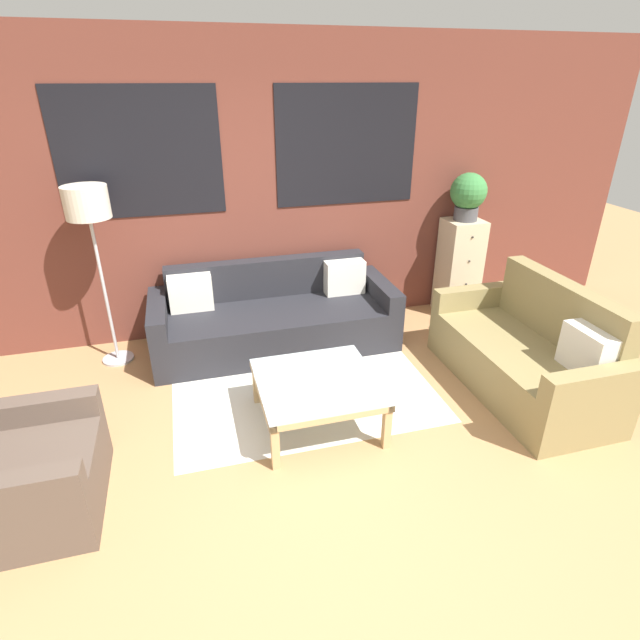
{
  "coord_description": "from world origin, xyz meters",
  "views": [
    {
      "loc": [
        -0.65,
        -2.39,
        2.4
      ],
      "look_at": [
        0.36,
        1.26,
        0.55
      ],
      "focal_mm": 28.0,
      "sensor_mm": 36.0,
      "label": 1
    }
  ],
  "objects_px": {
    "settee_vintage": "(527,356)",
    "armchair_corner": "(20,474)",
    "potted_plant": "(468,194)",
    "couch_dark": "(275,318)",
    "drawer_cabinet": "(459,267)",
    "floor_lamp": "(88,213)",
    "coffee_table": "(317,387)"
  },
  "relations": [
    {
      "from": "settee_vintage",
      "to": "armchair_corner",
      "type": "distance_m",
      "value": 3.76
    },
    {
      "from": "settee_vintage",
      "to": "potted_plant",
      "type": "relative_size",
      "value": 3.46
    },
    {
      "from": "couch_dark",
      "to": "drawer_cabinet",
      "type": "bearing_deg",
      "value": 6.15
    },
    {
      "from": "armchair_corner",
      "to": "floor_lamp",
      "type": "distance_m",
      "value": 2.13
    },
    {
      "from": "potted_plant",
      "to": "drawer_cabinet",
      "type": "bearing_deg",
      "value": -90.0
    },
    {
      "from": "couch_dark",
      "to": "floor_lamp",
      "type": "relative_size",
      "value": 1.43
    },
    {
      "from": "couch_dark",
      "to": "settee_vintage",
      "type": "height_order",
      "value": "settee_vintage"
    },
    {
      "from": "potted_plant",
      "to": "floor_lamp",
      "type": "bearing_deg",
      "value": -177.73
    },
    {
      "from": "settee_vintage",
      "to": "floor_lamp",
      "type": "relative_size",
      "value": 1.04
    },
    {
      "from": "floor_lamp",
      "to": "drawer_cabinet",
      "type": "xyz_separation_m",
      "value": [
        3.59,
        0.14,
        -0.87
      ]
    },
    {
      "from": "floor_lamp",
      "to": "drawer_cabinet",
      "type": "distance_m",
      "value": 3.7
    },
    {
      "from": "couch_dark",
      "to": "coffee_table",
      "type": "height_order",
      "value": "couch_dark"
    },
    {
      "from": "armchair_corner",
      "to": "drawer_cabinet",
      "type": "height_order",
      "value": "drawer_cabinet"
    },
    {
      "from": "coffee_table",
      "to": "floor_lamp",
      "type": "xyz_separation_m",
      "value": [
        -1.56,
        1.42,
        1.07
      ]
    },
    {
      "from": "couch_dark",
      "to": "coffee_table",
      "type": "distance_m",
      "value": 1.34
    },
    {
      "from": "drawer_cabinet",
      "to": "armchair_corner",
      "type": "bearing_deg",
      "value": -154.18
    },
    {
      "from": "couch_dark",
      "to": "drawer_cabinet",
      "type": "relative_size",
      "value": 2.21
    },
    {
      "from": "settee_vintage",
      "to": "couch_dark",
      "type": "bearing_deg",
      "value": 144.7
    },
    {
      "from": "armchair_corner",
      "to": "drawer_cabinet",
      "type": "xyz_separation_m",
      "value": [
        3.96,
        1.92,
        0.24
      ]
    },
    {
      "from": "settee_vintage",
      "to": "floor_lamp",
      "type": "xyz_separation_m",
      "value": [
        -3.37,
        1.42,
        1.09
      ]
    },
    {
      "from": "coffee_table",
      "to": "floor_lamp",
      "type": "bearing_deg",
      "value": 137.62
    },
    {
      "from": "couch_dark",
      "to": "drawer_cabinet",
      "type": "distance_m",
      "value": 2.13
    },
    {
      "from": "settee_vintage",
      "to": "coffee_table",
      "type": "distance_m",
      "value": 1.81
    },
    {
      "from": "drawer_cabinet",
      "to": "couch_dark",
      "type": "bearing_deg",
      "value": -173.85
    },
    {
      "from": "armchair_corner",
      "to": "potted_plant",
      "type": "height_order",
      "value": "potted_plant"
    },
    {
      "from": "couch_dark",
      "to": "armchair_corner",
      "type": "distance_m",
      "value": 2.51
    },
    {
      "from": "potted_plant",
      "to": "coffee_table",
      "type": "bearing_deg",
      "value": -142.49
    },
    {
      "from": "drawer_cabinet",
      "to": "settee_vintage",
      "type": "bearing_deg",
      "value": -98.15
    },
    {
      "from": "settee_vintage",
      "to": "potted_plant",
      "type": "distance_m",
      "value": 1.87
    },
    {
      "from": "settee_vintage",
      "to": "drawer_cabinet",
      "type": "relative_size",
      "value": 1.61
    },
    {
      "from": "couch_dark",
      "to": "potted_plant",
      "type": "xyz_separation_m",
      "value": [
        2.1,
        0.23,
        1.04
      ]
    },
    {
      "from": "couch_dark",
      "to": "settee_vintage",
      "type": "distance_m",
      "value": 2.3
    }
  ]
}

